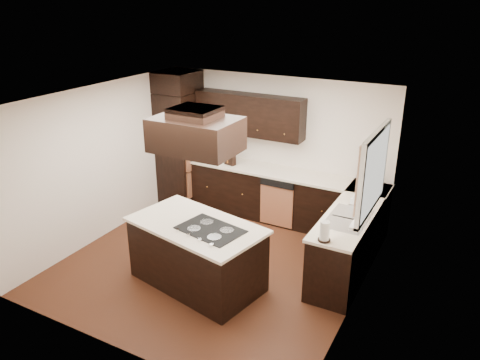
# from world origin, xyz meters

# --- Properties ---
(floor) EXTENTS (4.20, 4.20, 0.02)m
(floor) POSITION_xyz_m (0.00, 0.00, -0.01)
(floor) COLOR brown
(floor) RESTS_ON ground
(ceiling) EXTENTS (4.20, 4.20, 0.02)m
(ceiling) POSITION_xyz_m (0.00, 0.00, 2.51)
(ceiling) COLOR white
(ceiling) RESTS_ON ground
(wall_back) EXTENTS (4.20, 0.02, 2.50)m
(wall_back) POSITION_xyz_m (0.00, 2.11, 1.25)
(wall_back) COLOR white
(wall_back) RESTS_ON ground
(wall_front) EXTENTS (4.20, 0.02, 2.50)m
(wall_front) POSITION_xyz_m (0.00, -2.11, 1.25)
(wall_front) COLOR white
(wall_front) RESTS_ON ground
(wall_left) EXTENTS (0.02, 4.20, 2.50)m
(wall_left) POSITION_xyz_m (-2.11, 0.00, 1.25)
(wall_left) COLOR white
(wall_left) RESTS_ON ground
(wall_right) EXTENTS (0.02, 4.20, 2.50)m
(wall_right) POSITION_xyz_m (2.11, 0.00, 1.25)
(wall_right) COLOR white
(wall_right) RESTS_ON ground
(oven_column) EXTENTS (0.65, 0.75, 2.12)m
(oven_column) POSITION_xyz_m (-1.78, 1.71, 1.06)
(oven_column) COLOR black
(oven_column) RESTS_ON floor
(wall_oven_face) EXTENTS (0.05, 0.62, 0.78)m
(wall_oven_face) POSITION_xyz_m (-1.43, 1.71, 1.12)
(wall_oven_face) COLOR #B96E49
(wall_oven_face) RESTS_ON oven_column
(base_cabinets_back) EXTENTS (2.93, 0.60, 0.88)m
(base_cabinets_back) POSITION_xyz_m (0.03, 1.80, 0.44)
(base_cabinets_back) COLOR black
(base_cabinets_back) RESTS_ON floor
(base_cabinets_right) EXTENTS (0.60, 2.40, 0.88)m
(base_cabinets_right) POSITION_xyz_m (1.80, 0.90, 0.44)
(base_cabinets_right) COLOR black
(base_cabinets_right) RESTS_ON floor
(countertop_back) EXTENTS (2.93, 0.63, 0.04)m
(countertop_back) POSITION_xyz_m (0.03, 1.79, 0.90)
(countertop_back) COLOR white
(countertop_back) RESTS_ON base_cabinets_back
(countertop_right) EXTENTS (0.63, 2.40, 0.04)m
(countertop_right) POSITION_xyz_m (1.79, 0.90, 0.90)
(countertop_right) COLOR white
(countertop_right) RESTS_ON base_cabinets_right
(upper_cabinets) EXTENTS (2.00, 0.34, 0.72)m
(upper_cabinets) POSITION_xyz_m (-0.43, 1.93, 1.81)
(upper_cabinets) COLOR black
(upper_cabinets) RESTS_ON wall_back
(dishwasher_front) EXTENTS (0.60, 0.05, 0.72)m
(dishwasher_front) POSITION_xyz_m (0.33, 1.50, 0.40)
(dishwasher_front) COLOR #B96E49
(dishwasher_front) RESTS_ON floor
(window_frame) EXTENTS (0.06, 1.32, 1.12)m
(window_frame) POSITION_xyz_m (2.07, 0.55, 1.65)
(window_frame) COLOR white
(window_frame) RESTS_ON wall_right
(window_pane) EXTENTS (0.00, 1.20, 1.00)m
(window_pane) POSITION_xyz_m (2.10, 0.55, 1.65)
(window_pane) COLOR white
(window_pane) RESTS_ON wall_right
(curtain_left) EXTENTS (0.02, 0.34, 0.90)m
(curtain_left) POSITION_xyz_m (2.01, 0.13, 1.70)
(curtain_left) COLOR beige
(curtain_left) RESTS_ON wall_right
(curtain_right) EXTENTS (0.02, 0.34, 0.90)m
(curtain_right) POSITION_xyz_m (2.01, 0.97, 1.70)
(curtain_right) COLOR beige
(curtain_right) RESTS_ON wall_right
(sink_rim) EXTENTS (0.52, 0.84, 0.01)m
(sink_rim) POSITION_xyz_m (1.80, 0.55, 0.92)
(sink_rim) COLOR silver
(sink_rim) RESTS_ON countertop_right
(island) EXTENTS (1.91, 1.29, 0.88)m
(island) POSITION_xyz_m (0.06, -0.57, 0.44)
(island) COLOR black
(island) RESTS_ON floor
(island_top) EXTENTS (1.99, 1.36, 0.04)m
(island_top) POSITION_xyz_m (0.06, -0.57, 0.90)
(island_top) COLOR white
(island_top) RESTS_ON island
(cooktop) EXTENTS (0.92, 0.71, 0.01)m
(cooktop) POSITION_xyz_m (0.32, -0.62, 0.93)
(cooktop) COLOR black
(cooktop) RESTS_ON island_top
(range_hood) EXTENTS (1.05, 0.72, 0.42)m
(range_hood) POSITION_xyz_m (0.10, -0.55, 2.16)
(range_hood) COLOR black
(range_hood) RESTS_ON ceiling
(hood_duct) EXTENTS (0.55, 0.50, 0.13)m
(hood_duct) POSITION_xyz_m (0.10, -0.55, 2.44)
(hood_duct) COLOR black
(hood_duct) RESTS_ON ceiling
(blender_base) EXTENTS (0.15, 0.15, 0.10)m
(blender_base) POSITION_xyz_m (-0.84, 1.70, 0.97)
(blender_base) COLOR silver
(blender_base) RESTS_ON countertop_back
(blender_pitcher) EXTENTS (0.13, 0.13, 0.26)m
(blender_pitcher) POSITION_xyz_m (-0.84, 1.70, 1.15)
(blender_pitcher) COLOR silver
(blender_pitcher) RESTS_ON blender_base
(spice_rack) EXTENTS (0.41, 0.18, 0.33)m
(spice_rack) POSITION_xyz_m (-0.78, 1.70, 1.09)
(spice_rack) COLOR black
(spice_rack) RESTS_ON countertop_back
(mixing_bowl) EXTENTS (0.33, 0.33, 0.07)m
(mixing_bowl) POSITION_xyz_m (-1.25, 1.72, 0.96)
(mixing_bowl) COLOR white
(mixing_bowl) RESTS_ON countertop_back
(soap_bottle) EXTENTS (0.10, 0.10, 0.17)m
(soap_bottle) POSITION_xyz_m (1.74, 1.02, 1.00)
(soap_bottle) COLOR white
(soap_bottle) RESTS_ON countertop_right
(paper_towel) EXTENTS (0.16, 0.16, 0.26)m
(paper_towel) POSITION_xyz_m (1.71, -0.20, 1.05)
(paper_towel) COLOR white
(paper_towel) RESTS_ON countertop_right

